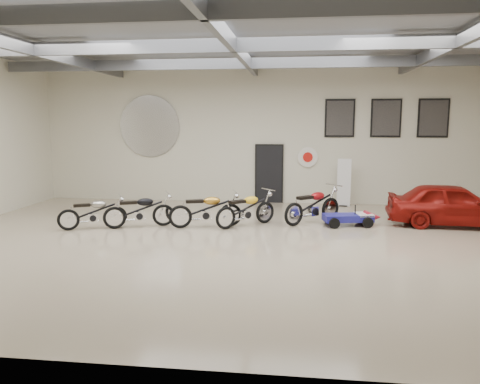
# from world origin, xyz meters

# --- Properties ---
(floor) EXTENTS (16.00, 12.00, 0.01)m
(floor) POSITION_xyz_m (0.00, 0.00, 0.00)
(floor) COLOR tan
(floor) RESTS_ON ground
(ceiling) EXTENTS (16.00, 12.00, 0.01)m
(ceiling) POSITION_xyz_m (0.00, 0.00, 5.00)
(ceiling) COLOR slate
(ceiling) RESTS_ON back_wall
(back_wall) EXTENTS (16.00, 0.02, 5.00)m
(back_wall) POSITION_xyz_m (0.00, 6.00, 2.50)
(back_wall) COLOR beige
(back_wall) RESTS_ON floor
(ceiling_beams) EXTENTS (15.80, 11.80, 0.32)m
(ceiling_beams) POSITION_xyz_m (0.00, 0.00, 4.75)
(ceiling_beams) COLOR #595B61
(ceiling_beams) RESTS_ON ceiling
(door) EXTENTS (0.92, 0.08, 2.10)m
(door) POSITION_xyz_m (0.50, 5.95, 1.05)
(door) COLOR black
(door) RESTS_ON back_wall
(logo_plaque) EXTENTS (2.30, 0.06, 1.16)m
(logo_plaque) POSITION_xyz_m (-4.00, 5.95, 2.80)
(logo_plaque) COLOR silver
(logo_plaque) RESTS_ON back_wall
(poster_left) EXTENTS (1.05, 0.08, 1.35)m
(poster_left) POSITION_xyz_m (3.00, 5.96, 3.10)
(poster_left) COLOR black
(poster_left) RESTS_ON back_wall
(poster_mid) EXTENTS (1.05, 0.08, 1.35)m
(poster_mid) POSITION_xyz_m (4.60, 5.96, 3.10)
(poster_mid) COLOR black
(poster_mid) RESTS_ON back_wall
(poster_right) EXTENTS (1.05, 0.08, 1.35)m
(poster_right) POSITION_xyz_m (6.20, 5.96, 3.10)
(poster_right) COLOR black
(poster_right) RESTS_ON back_wall
(oil_sign) EXTENTS (0.72, 0.10, 0.72)m
(oil_sign) POSITION_xyz_m (1.90, 5.95, 1.70)
(oil_sign) COLOR white
(oil_sign) RESTS_ON back_wall
(banner_stand) EXTENTS (0.50, 0.26, 1.75)m
(banner_stand) POSITION_xyz_m (3.18, 5.50, 0.87)
(banner_stand) COLOR white
(banner_stand) RESTS_ON floor
(motorcycle_silver) EXTENTS (1.91, 1.32, 0.96)m
(motorcycle_silver) POSITION_xyz_m (-4.14, 1.04, 0.48)
(motorcycle_silver) COLOR silver
(motorcycle_silver) RESTS_ON floor
(motorcycle_black) EXTENTS (2.03, 1.31, 1.01)m
(motorcycle_black) POSITION_xyz_m (-2.91, 1.38, 0.51)
(motorcycle_black) COLOR silver
(motorcycle_black) RESTS_ON floor
(motorcycle_gold) EXTENTS (2.14, 1.20, 1.06)m
(motorcycle_gold) POSITION_xyz_m (-1.04, 1.61, 0.53)
(motorcycle_gold) COLOR silver
(motorcycle_gold) RESTS_ON floor
(motorcycle_yellow) EXTENTS (1.89, 1.80, 1.04)m
(motorcycle_yellow) POSITION_xyz_m (0.09, 1.90, 0.52)
(motorcycle_yellow) COLOR silver
(motorcycle_yellow) RESTS_ON floor
(motorcycle_red) EXTENTS (2.02, 1.92, 1.11)m
(motorcycle_red) POSITION_xyz_m (2.00, 2.57, 0.55)
(motorcycle_red) COLOR silver
(motorcycle_red) RESTS_ON floor
(go_kart) EXTENTS (1.84, 1.10, 0.62)m
(go_kart) POSITION_xyz_m (3.15, 2.35, 0.31)
(go_kart) COLOR navy
(go_kart) RESTS_ON floor
(vintage_car) EXTENTS (1.73, 3.75, 1.25)m
(vintage_car) POSITION_xyz_m (6.00, 2.68, 0.62)
(vintage_car) COLOR maroon
(vintage_car) RESTS_ON floor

